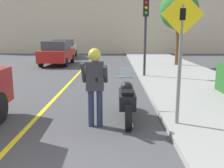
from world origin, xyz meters
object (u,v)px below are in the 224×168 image
parked_car_silver (64,49)px  motorcycle (127,100)px  crossing_sign (181,47)px  street_tree (179,10)px  parked_car_red (57,53)px  traffic_light (146,24)px  person_biker (95,79)px

parked_car_silver → motorcycle: bearing=-73.4°
crossing_sign → street_tree: bearing=76.6°
motorcycle → crossing_sign: size_ratio=0.76×
motorcycle → parked_car_red: bearing=111.0°
street_tree → parked_car_silver: street_tree is taller
crossing_sign → traffic_light: bearing=89.8°
motorcycle → street_tree: size_ratio=0.45×
person_biker → crossing_sign: bearing=-5.0°
crossing_sign → parked_car_silver: 18.72m
street_tree → parked_car_red: (-8.20, 1.01, -2.79)m
traffic_light → street_tree: bearing=59.6°
traffic_light → parked_car_red: 8.03m
crossing_sign → parked_car_red: crossing_sign is taller
traffic_light → motorcycle: bearing=-100.7°
parked_car_red → street_tree: bearing=-7.0°
person_biker → parked_car_red: person_biker is taller
motorcycle → traffic_light: 6.46m
traffic_light → person_biker: bearing=-106.1°
person_biker → street_tree: bearing=67.7°
street_tree → motorcycle: bearing=-109.8°
person_biker → traffic_light: 6.98m
crossing_sign → traffic_light: size_ratio=0.80×
motorcycle → parked_car_silver: (-5.04, 16.92, 0.36)m
motorcycle → parked_car_silver: bearing=106.6°
street_tree → parked_car_silver: size_ratio=1.13×
motorcycle → person_biker: bearing=-143.5°
crossing_sign → street_tree: 11.69m
crossing_sign → parked_car_silver: (-6.15, 17.65, -1.01)m
traffic_light → parked_car_silver: traffic_light is taller
street_tree → crossing_sign: bearing=-103.4°
motorcycle → crossing_sign: 1.91m
traffic_light → parked_car_silver: 12.68m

